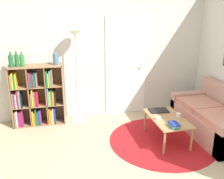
{
  "coord_description": "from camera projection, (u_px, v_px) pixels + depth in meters",
  "views": [
    {
      "loc": [
        -0.96,
        -2.65,
        2.12
      ],
      "look_at": [
        -0.09,
        1.21,
        0.85
      ],
      "focal_mm": 40.0,
      "sensor_mm": 36.0,
      "label": 1
    }
  ],
  "objects": [
    {
      "name": "cup",
      "position": [
        178.0,
        115.0,
        4.14
      ],
      "size": [
        0.07,
        0.07,
        0.07
      ],
      "color": "white",
      "rests_on": "coffee_table"
    },
    {
      "name": "floor_lamp",
      "position": [
        75.0,
        51.0,
        4.57
      ],
      "size": [
        0.29,
        0.29,
        1.78
      ],
      "color": "#B7B7BC",
      "rests_on": "ground_plane"
    },
    {
      "name": "ground_plane",
      "position": [
        139.0,
        177.0,
        3.31
      ],
      "size": [
        14.0,
        14.0,
        0.0
      ],
      "primitive_type": "plane",
      "color": "tan"
    },
    {
      "name": "laptop",
      "position": [
        159.0,
        110.0,
        4.4
      ],
      "size": [
        0.34,
        0.25,
        0.02
      ],
      "color": "black",
      "rests_on": "coffee_table"
    },
    {
      "name": "bottle_middle",
      "position": [
        17.0,
        60.0,
        4.45
      ],
      "size": [
        0.07,
        0.07,
        0.27
      ],
      "color": "#236633",
      "rests_on": "bookshelf"
    },
    {
      "name": "bookshelf",
      "position": [
        36.0,
        97.0,
        4.72
      ],
      "size": [
        0.96,
        0.34,
        1.15
      ],
      "color": "#936B47",
      "rests_on": "ground_plane"
    },
    {
      "name": "vase_on_shelf",
      "position": [
        56.0,
        59.0,
        4.6
      ],
      "size": [
        0.1,
        0.1,
        0.21
      ],
      "color": "slate",
      "rests_on": "bookshelf"
    },
    {
      "name": "bottle_right",
      "position": [
        22.0,
        60.0,
        4.47
      ],
      "size": [
        0.08,
        0.08,
        0.26
      ],
      "color": "#2D8438",
      "rests_on": "bookshelf"
    },
    {
      "name": "couch",
      "position": [
        216.0,
        119.0,
        4.41
      ],
      "size": [
        0.83,
        1.63,
        0.83
      ],
      "color": "tan",
      "rests_on": "ground_plane"
    },
    {
      "name": "rug",
      "position": [
        162.0,
        140.0,
        4.24
      ],
      "size": [
        1.79,
        1.79,
        0.01
      ],
      "color": "#B2191E",
      "rests_on": "ground_plane"
    },
    {
      "name": "wall_back",
      "position": [
        106.0,
        53.0,
        4.99
      ],
      "size": [
        7.18,
        0.11,
        2.6
      ],
      "color": "silver",
      "rests_on": "ground_plane"
    },
    {
      "name": "coffee_table",
      "position": [
        167.0,
        120.0,
        4.15
      ],
      "size": [
        0.53,
        0.91,
        0.41
      ],
      "color": "#AD7F51",
      "rests_on": "ground_plane"
    },
    {
      "name": "bowl",
      "position": [
        158.0,
        118.0,
        4.07
      ],
      "size": [
        0.1,
        0.1,
        0.04
      ],
      "color": "silver",
      "rests_on": "coffee_table"
    },
    {
      "name": "bottle_left",
      "position": [
        11.0,
        61.0,
        4.41
      ],
      "size": [
        0.08,
        0.08,
        0.27
      ],
      "color": "#236633",
      "rests_on": "bookshelf"
    },
    {
      "name": "book_stack_on_table",
      "position": [
        174.0,
        125.0,
        3.79
      ],
      "size": [
        0.13,
        0.19,
        0.07
      ],
      "color": "teal",
      "rests_on": "coffee_table"
    }
  ]
}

